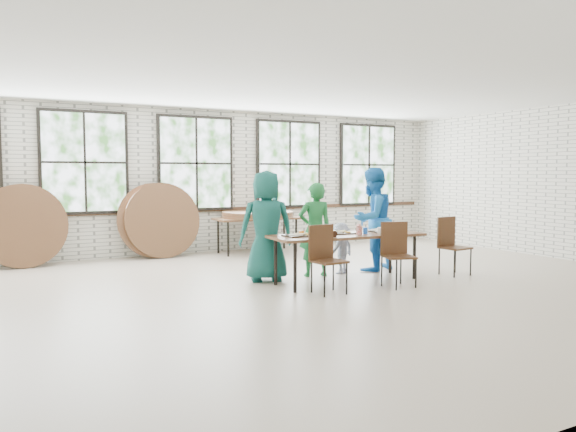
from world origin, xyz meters
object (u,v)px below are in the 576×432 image
object	(u,v)px
chair_near_left	(325,253)
storage_table	(258,220)
dining_table	(347,237)
chair_near_right	(396,249)

from	to	relation	value
chair_near_left	storage_table	bearing A→B (deg)	72.77
dining_table	storage_table	bearing A→B (deg)	90.91
chair_near_left	storage_table	distance (m)	4.17
dining_table	chair_near_left	world-z (taller)	chair_near_left
chair_near_left	chair_near_right	xyz separation A→B (m)	(1.18, -0.11, 0.00)
dining_table	chair_near_right	xyz separation A→B (m)	(0.47, -0.60, -0.13)
dining_table	chair_near_right	world-z (taller)	chair_near_right
dining_table	chair_near_left	xyz separation A→B (m)	(-0.71, -0.49, -0.13)
dining_table	storage_table	world-z (taller)	same
chair_near_right	storage_table	bearing A→B (deg)	110.18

